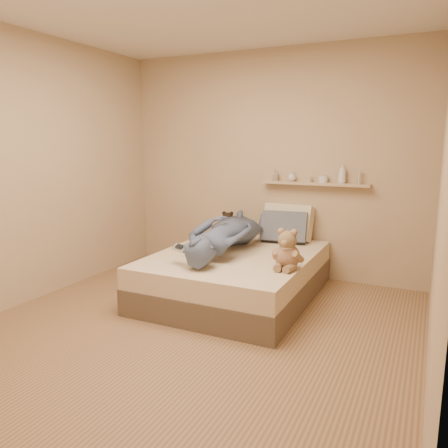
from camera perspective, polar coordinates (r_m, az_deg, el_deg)
The scene contains 10 objects.
room at distance 3.46m, azimuth -4.69°, elevation 6.35°, with size 3.80×3.80×3.80m.
bed at distance 4.48m, azimuth 1.56°, elevation -6.65°, with size 1.50×1.90×0.45m.
game_console at distance 4.00m, azimuth -5.78°, elevation -3.11°, with size 0.19×0.13×0.06m.
teddy_bear at distance 3.89m, azimuth 8.24°, elevation -3.68°, with size 0.30×0.29×0.37m.
dark_plush at distance 5.17m, azimuth 0.50°, elevation -0.21°, with size 0.20×0.20×0.30m.
pillow_cream at distance 5.04m, azimuth 8.33°, elevation 0.19°, with size 0.55×0.16×0.40m, color beige.
pillow_grey at distance 4.91m, azimuth 7.86°, elevation -0.43°, with size 0.50×0.14×0.34m, color slate.
person at distance 4.46m, azimuth 0.25°, elevation -1.18°, with size 0.59×1.61×0.39m, color #485272.
wall_shelf at distance 4.98m, azimuth 11.75°, elevation 5.18°, with size 1.20×0.12×0.03m, color tan.
shelf_bottles at distance 4.97m, azimuth 11.95°, elevation 6.18°, with size 1.00×0.12×0.21m.
Camera 1 is at (1.74, -2.98, 1.56)m, focal length 35.00 mm.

